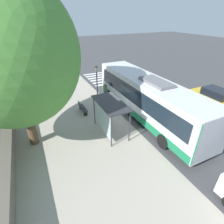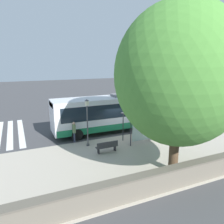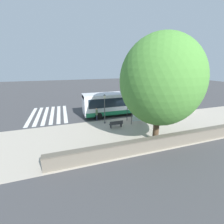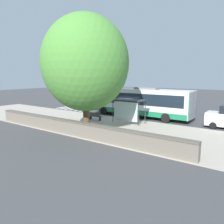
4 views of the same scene
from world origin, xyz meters
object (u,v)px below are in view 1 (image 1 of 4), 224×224
Objects in this scene: bus at (147,97)px; bench at (82,108)px; parked_car_far_lane at (214,99)px; shade_tree at (11,55)px; bus_shelter at (109,108)px; street_lamp_near at (97,82)px; pedestrian at (105,90)px.

bench is (-4.61, 3.00, -1.36)m from bus.
bus reaches higher than parked_car_far_lane.
bus is 9.72m from shade_tree.
bench is at bearing 157.87° from parked_car_far_lane.
bench is 0.17× the size of shade_tree.
shade_tree reaches higher than bus_shelter.
bus is 3.24× the size of street_lamp_near.
street_lamp_near is (0.95, 4.60, 0.23)m from bus_shelter.
parked_car_far_lane is (15.26, -1.88, -4.91)m from shade_tree.
shade_tree is 16.14m from parked_car_far_lane.
bus_shelter reaches higher than bench.
parked_car_far_lane is at bearing -22.13° from bench.
pedestrian is at bearing 29.44° from bench.
street_lamp_near reaches higher than bench.
shade_tree is at bearing -149.96° from street_lamp_near.
pedestrian reaches higher than bench.
shade_tree is at bearing 177.47° from bus.
bus_shelter reaches higher than parked_car_far_lane.
bench is 7.33m from shade_tree.
bus_shelter is 4.70m from street_lamp_near.
shade_tree reaches higher than pedestrian.
bus is 1.24× the size of shade_tree.
bus is 5.01m from pedestrian.
bus is at bearing 10.79° from bus_shelter.
street_lamp_near is at bearing 78.33° from bus_shelter.
bus is at bearing -70.85° from pedestrian.
pedestrian is 3.47m from bench.
bus_shelter reaches higher than pedestrian.
street_lamp_near is 0.38× the size of shade_tree.
bench is at bearing 146.95° from bus.
bus_shelter is at bearing -12.21° from shade_tree.
shade_tree reaches higher than parked_car_far_lane.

